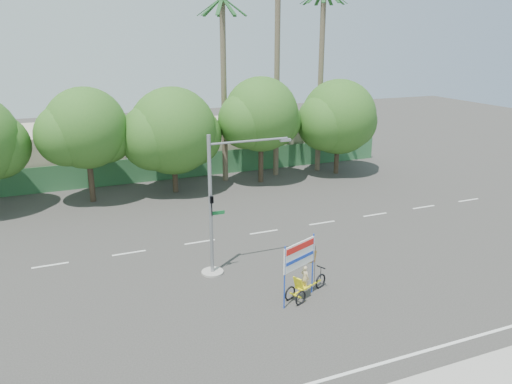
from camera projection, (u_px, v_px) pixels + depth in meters
name	position (u px, v px, depth m)	size (l,w,h in m)	color
ground	(293.00, 301.00, 22.28)	(120.00, 120.00, 0.00)	#33302D
fence	(177.00, 167.00, 40.94)	(38.00, 0.08, 2.00)	#336B3D
building_left	(44.00, 154.00, 41.00)	(12.00, 8.00, 4.00)	#B3A98E
building_right	(248.00, 139.00, 47.56)	(14.00, 8.00, 3.60)	#B3A98E
tree_left	(85.00, 131.00, 34.09)	(6.66, 5.60, 8.07)	#473828
tree_center	(172.00, 133.00, 36.43)	(7.62, 6.40, 7.85)	#473828
tree_right	(260.00, 117.00, 38.73)	(6.90, 5.80, 8.36)	#473828
tree_far_right	(338.00, 119.00, 41.43)	(7.38, 6.20, 7.94)	#473828
palm_tall	(277.00, 47.00, 39.21)	(3.73, 3.79, 17.45)	#70604C
palm_mid	(321.00, 60.00, 40.97)	(3.73, 3.79, 15.45)	#70604C
palm_short	(223.00, 69.00, 38.07)	(3.73, 3.79, 14.45)	#70604C
traffic_signal	(217.00, 218.00, 24.12)	(4.72, 1.10, 7.00)	gray
trike_billboard	(303.00, 274.00, 22.21)	(2.79, 1.42, 2.97)	black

